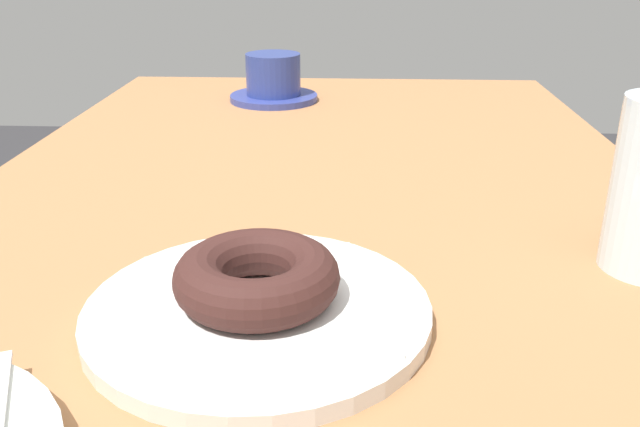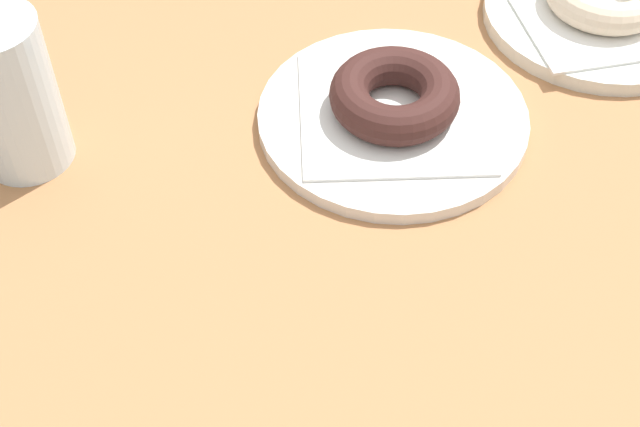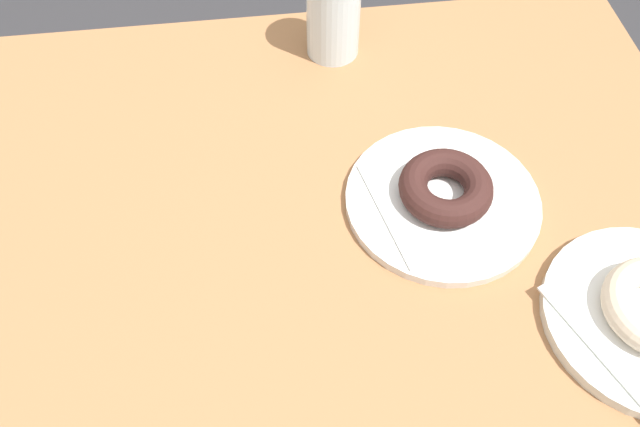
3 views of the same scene
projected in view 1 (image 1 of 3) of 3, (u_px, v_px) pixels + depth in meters
The scene contains 5 objects.
table at pixel (317, 276), 0.73m from camera, with size 1.21×0.74×0.76m.
plate_chocolate_ring at pixel (258, 311), 0.47m from camera, with size 0.24×0.24×0.01m, color silver.
napkin_chocolate_ring at pixel (258, 301), 0.47m from camera, with size 0.16×0.16×0.00m, color white.
donut_chocolate_ring at pixel (257, 277), 0.46m from camera, with size 0.11×0.11×0.03m, color #391D1A.
coffee_cup at pixel (273, 80), 1.08m from camera, with size 0.14×0.14×0.07m.
Camera 1 is at (-0.65, -0.04, 1.00)m, focal length 38.16 mm.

